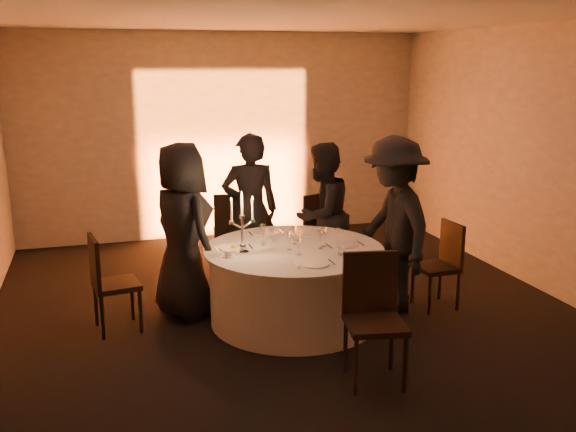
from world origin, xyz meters
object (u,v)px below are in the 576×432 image
object	(u,v)px
chair_left	(107,278)
guest_left	(183,231)
chair_back_left	(232,228)
chair_right	(442,260)
coffee_cup	(228,254)
guest_back_left	(250,210)
chair_back_right	(312,229)
guest_back_right	(322,215)
chair_front	(373,309)
guest_right	(393,226)
candelabra	(242,232)
banquet_table	(294,284)

from	to	relation	value
chair_left	guest_left	distance (m)	0.87
chair_back_left	chair_right	bearing A→B (deg)	146.05
guest_left	coffee_cup	world-z (taller)	guest_left
chair_back_left	guest_back_left	size ratio (longest dim) A/B	0.57
chair_left	chair_back_right	size ratio (longest dim) A/B	0.91
chair_back_left	chair_right	world-z (taller)	chair_back_left
chair_back_left	guest_back_right	world-z (taller)	guest_back_right
chair_right	chair_front	world-z (taller)	chair_front
guest_left	guest_back_left	distance (m)	1.14
chair_front	chair_back_right	bearing A→B (deg)	92.18
chair_back_left	guest_right	bearing A→B (deg)	136.77
chair_front	candelabra	xyz separation A→B (m)	(-0.79, 1.31, 0.38)
chair_left	chair_right	xyz separation A→B (m)	(3.44, -0.34, -0.02)
chair_left	chair_front	world-z (taller)	chair_front
chair_left	chair_right	world-z (taller)	chair_left
chair_back_right	candelabra	distance (m)	1.78
guest_right	candelabra	size ratio (longest dim) A/B	3.03
banquet_table	chair_front	bearing A→B (deg)	-78.77
guest_back_right	coffee_cup	bearing A→B (deg)	5.68
chair_front	guest_back_right	bearing A→B (deg)	90.76
chair_right	chair_back_left	bearing A→B (deg)	-135.38
chair_left	guest_left	size ratio (longest dim) A/B	0.53
guest_right	coffee_cup	xyz separation A→B (m)	(-1.75, -0.09, -0.13)
chair_left	chair_right	distance (m)	3.45
chair_left	chair_front	distance (m)	2.62
guest_left	coffee_cup	xyz separation A→B (m)	(0.35, -0.59, -0.10)
chair_front	guest_back_left	distance (m)	2.59
guest_back_left	candelabra	bearing A→B (deg)	80.81
banquet_table	guest_back_right	bearing A→B (deg)	56.47
candelabra	chair_right	bearing A→B (deg)	-1.20
candelabra	chair_front	bearing A→B (deg)	-58.81
guest_left	guest_back_left	world-z (taller)	guest_left
chair_back_left	coffee_cup	world-z (taller)	chair_back_left
guest_back_right	candelabra	distance (m)	1.54
chair_left	coffee_cup	size ratio (longest dim) A/B	8.75
guest_right	coffee_cup	bearing A→B (deg)	-88.80
chair_left	candelabra	world-z (taller)	candelabra
chair_left	guest_right	bearing A→B (deg)	-105.28
chair_back_left	coffee_cup	size ratio (longest dim) A/B	9.30
chair_left	guest_right	world-z (taller)	guest_right
chair_right	guest_back_left	distance (m)	2.23
guest_back_right	candelabra	bearing A→B (deg)	6.94
chair_back_left	chair_front	size ratio (longest dim) A/B	0.96
chair_left	chair_back_left	xyz separation A→B (m)	(1.52, 1.41, 0.04)
candelabra	guest_back_right	bearing A→B (deg)	40.46
guest_back_right	guest_right	xyz separation A→B (m)	(0.43, -0.99, 0.08)
chair_back_right	guest_back_left	distance (m)	0.84
chair_left	guest_back_left	bearing A→B (deg)	-69.74
guest_back_left	coffee_cup	world-z (taller)	guest_back_left
banquet_table	chair_left	distance (m)	1.83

